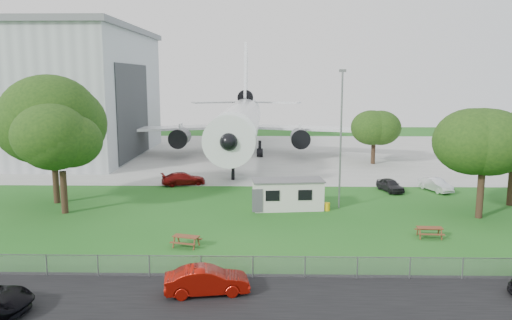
{
  "coord_description": "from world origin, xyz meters",
  "views": [
    {
      "loc": [
        1.75,
        -36.82,
        11.42
      ],
      "look_at": [
        0.81,
        8.0,
        4.0
      ],
      "focal_mm": 35.0,
      "sensor_mm": 36.0,
      "label": 1
    }
  ],
  "objects_px": {
    "picnic_west": "(186,247)",
    "car_centre_sedan": "(207,281)",
    "site_cabin": "(288,194)",
    "picnic_east": "(429,237)",
    "airliner": "(241,120)"
  },
  "relations": [
    {
      "from": "site_cabin",
      "to": "picnic_west",
      "type": "bearing_deg",
      "value": -125.86
    },
    {
      "from": "picnic_west",
      "to": "car_centre_sedan",
      "type": "height_order",
      "value": "car_centre_sedan"
    },
    {
      "from": "airliner",
      "to": "car_centre_sedan",
      "type": "xyz_separation_m",
      "value": [
        0.61,
        -47.62,
        -4.53
      ]
    },
    {
      "from": "site_cabin",
      "to": "picnic_west",
      "type": "relative_size",
      "value": 3.82
    },
    {
      "from": "picnic_east",
      "to": "car_centre_sedan",
      "type": "distance_m",
      "value": 17.92
    },
    {
      "from": "airliner",
      "to": "site_cabin",
      "type": "bearing_deg",
      "value": -79.29
    },
    {
      "from": "car_centre_sedan",
      "to": "picnic_east",
      "type": "bearing_deg",
      "value": -66.02
    },
    {
      "from": "airliner",
      "to": "picnic_west",
      "type": "height_order",
      "value": "airliner"
    },
    {
      "from": "airliner",
      "to": "picnic_west",
      "type": "distance_m",
      "value": 40.48
    },
    {
      "from": "site_cabin",
      "to": "picnic_east",
      "type": "xyz_separation_m",
      "value": [
        9.9,
        -7.85,
        -1.31
      ]
    },
    {
      "from": "picnic_west",
      "to": "picnic_east",
      "type": "height_order",
      "value": "same"
    },
    {
      "from": "picnic_west",
      "to": "picnic_east",
      "type": "relative_size",
      "value": 1.0
    },
    {
      "from": "airliner",
      "to": "car_centre_sedan",
      "type": "bearing_deg",
      "value": -89.27
    },
    {
      "from": "picnic_west",
      "to": "site_cabin",
      "type": "bearing_deg",
      "value": 69.63
    },
    {
      "from": "site_cabin",
      "to": "car_centre_sedan",
      "type": "xyz_separation_m",
      "value": [
        -5.05,
        -17.71,
        -0.57
      ]
    }
  ]
}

